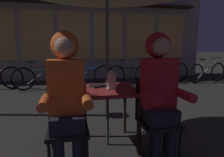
# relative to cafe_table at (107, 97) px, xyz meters

# --- Properties ---
(ground_plane) EXTENTS (60.00, 60.00, 0.00)m
(ground_plane) POSITION_rel_cafe_table_xyz_m (0.00, 0.00, -0.64)
(ground_plane) COLOR #2D2B28
(cafe_table) EXTENTS (0.72, 0.72, 0.74)m
(cafe_table) POSITION_rel_cafe_table_xyz_m (0.00, 0.00, 0.00)
(cafe_table) COLOR maroon
(cafe_table) RESTS_ON ground_plane
(lantern) EXTENTS (0.11, 0.11, 0.23)m
(lantern) POSITION_rel_cafe_table_xyz_m (0.04, -0.03, 0.22)
(lantern) COLOR white
(lantern) RESTS_ON cafe_table
(chair_left) EXTENTS (0.40, 0.40, 0.87)m
(chair_left) POSITION_rel_cafe_table_xyz_m (-0.48, -0.37, -0.15)
(chair_left) COLOR black
(chair_left) RESTS_ON ground_plane
(chair_right) EXTENTS (0.40, 0.40, 0.87)m
(chair_right) POSITION_rel_cafe_table_xyz_m (0.48, -0.37, -0.15)
(chair_right) COLOR black
(chair_right) RESTS_ON ground_plane
(person_left_hooded) EXTENTS (0.45, 0.56, 1.40)m
(person_left_hooded) POSITION_rel_cafe_table_xyz_m (-0.48, -0.43, 0.21)
(person_left_hooded) COLOR black
(person_left_hooded) RESTS_ON ground_plane
(person_right_hooded) EXTENTS (0.45, 0.56, 1.40)m
(person_right_hooded) POSITION_rel_cafe_table_xyz_m (0.48, -0.43, 0.21)
(person_right_hooded) COLOR black
(person_right_hooded) RESTS_ON ground_plane
(bicycle_second) EXTENTS (1.67, 0.27, 0.84)m
(bicycle_second) POSITION_rel_cafe_table_xyz_m (-1.25, 3.61, -0.29)
(bicycle_second) COLOR black
(bicycle_second) RESTS_ON ground_plane
(bicycle_third) EXTENTS (1.68, 0.16, 0.84)m
(bicycle_third) POSITION_rel_cafe_table_xyz_m (0.07, 3.73, -0.29)
(bicycle_third) COLOR black
(bicycle_third) RESTS_ON ground_plane
(bicycle_fourth) EXTENTS (1.66, 0.36, 0.84)m
(bicycle_fourth) POSITION_rel_cafe_table_xyz_m (1.42, 3.75, -0.29)
(bicycle_fourth) COLOR black
(bicycle_fourth) RESTS_ON ground_plane
(bicycle_fifth) EXTENTS (1.64, 0.45, 0.84)m
(bicycle_fifth) POSITION_rel_cafe_table_xyz_m (2.78, 3.70, -0.29)
(bicycle_fifth) COLOR black
(bicycle_fifth) RESTS_ON ground_plane
(bicycle_furthest) EXTENTS (1.65, 0.40, 0.84)m
(bicycle_furthest) POSITION_rel_cafe_table_xyz_m (4.14, 3.60, -0.29)
(bicycle_furthest) COLOR black
(bicycle_furthest) RESTS_ON ground_plane
(book) EXTENTS (0.24, 0.21, 0.02)m
(book) POSITION_rel_cafe_table_xyz_m (-0.09, 0.13, 0.11)
(book) COLOR black
(book) RESTS_ON cafe_table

